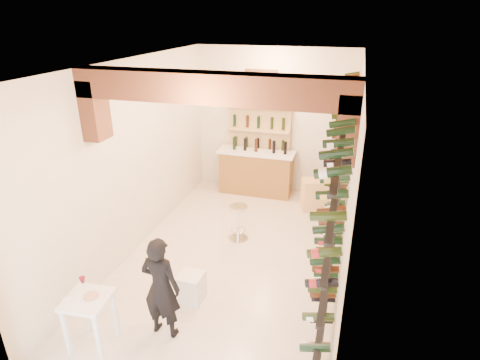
% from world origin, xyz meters
% --- Properties ---
extents(ground, '(6.00, 6.00, 0.00)m').
position_xyz_m(ground, '(0.00, 0.00, 0.00)').
color(ground, silver).
rests_on(ground, ground).
extents(room_shell, '(3.52, 6.02, 3.21)m').
position_xyz_m(room_shell, '(0.00, -0.26, 2.25)').
color(room_shell, beige).
rests_on(room_shell, ground).
extents(wine_rack, '(0.32, 5.70, 2.56)m').
position_xyz_m(wine_rack, '(1.53, 0.00, 1.55)').
color(wine_rack, black).
rests_on(wine_rack, ground).
extents(back_counter, '(1.70, 0.62, 1.29)m').
position_xyz_m(back_counter, '(-0.30, 2.65, 0.53)').
color(back_counter, olive).
rests_on(back_counter, ground).
extents(back_shelving, '(1.40, 0.31, 2.73)m').
position_xyz_m(back_shelving, '(-0.30, 2.89, 1.17)').
color(back_shelving, tan).
rests_on(back_shelving, ground).
extents(tasting_table, '(0.55, 0.55, 0.90)m').
position_xyz_m(tasting_table, '(-1.11, -2.35, 0.61)').
color(tasting_table, white).
rests_on(tasting_table, ground).
extents(white_stool, '(0.35, 0.35, 0.42)m').
position_xyz_m(white_stool, '(-0.29, -1.21, 0.21)').
color(white_stool, white).
rests_on(white_stool, ground).
extents(person, '(0.53, 0.37, 1.41)m').
position_xyz_m(person, '(-0.38, -1.89, 0.70)').
color(person, black).
rests_on(person, ground).
extents(chrome_barstool, '(0.35, 0.35, 0.68)m').
position_xyz_m(chrome_barstool, '(-0.11, 0.56, 0.39)').
color(chrome_barstool, silver).
rests_on(chrome_barstool, ground).
extents(crate_lower, '(0.65, 0.54, 0.34)m').
position_xyz_m(crate_lower, '(1.09, 2.20, 0.17)').
color(crate_lower, '#E2B97C').
rests_on(crate_lower, ground).
extents(crate_upper, '(0.63, 0.52, 0.31)m').
position_xyz_m(crate_upper, '(1.09, 2.20, 0.49)').
color(crate_upper, '#E2B97C').
rests_on(crate_upper, crate_lower).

